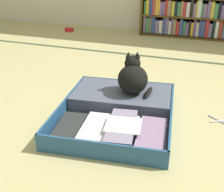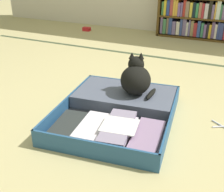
{
  "view_description": "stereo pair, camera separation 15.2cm",
  "coord_description": "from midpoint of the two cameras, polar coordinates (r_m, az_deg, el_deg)",
  "views": [
    {
      "loc": [
        0.36,
        -1.5,
        0.92
      ],
      "look_at": [
        -0.16,
        -0.04,
        0.17
      ],
      "focal_mm": 45.82,
      "sensor_mm": 36.0,
      "label": 1
    },
    {
      "loc": [
        0.5,
        -1.44,
        0.92
      ],
      "look_at": [
        -0.16,
        -0.04,
        0.17
      ],
      "focal_mm": 45.82,
      "sensor_mm": 36.0,
      "label": 2
    }
  ],
  "objects": [
    {
      "name": "tatami_border",
      "position": [
        2.95,
        10.22,
        7.33
      ],
      "size": [
        4.8,
        0.05,
        0.0
      ],
      "color": "#3D4B31",
      "rests_on": "ground_plane"
    },
    {
      "name": "black_cat",
      "position": [
        1.89,
        1.89,
        3.65
      ],
      "size": [
        0.27,
        0.28,
        0.27
      ],
      "color": "black",
      "rests_on": "open_suitcase"
    },
    {
      "name": "open_suitcase",
      "position": [
        1.83,
        -0.99,
        -2.77
      ],
      "size": [
        0.78,
        0.9,
        0.11
      ],
      "color": "#27527D",
      "rests_on": "ground_plane"
    },
    {
      "name": "small_red_pouch",
      "position": [
        4.09,
        -9.63,
        12.88
      ],
      "size": [
        0.1,
        0.07,
        0.05
      ],
      "color": "red",
      "rests_on": "ground_plane"
    },
    {
      "name": "ground_plane",
      "position": [
        1.79,
        2.77,
        -5.12
      ],
      "size": [
        10.0,
        10.0,
        0.0
      ],
      "primitive_type": "plane",
      "color": "tan"
    },
    {
      "name": "bookshelf",
      "position": [
        3.78,
        16.88,
        16.33
      ],
      "size": [
        1.57,
        0.23,
        0.74
      ],
      "color": "#513715",
      "rests_on": "ground_plane"
    }
  ]
}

